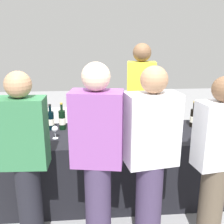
% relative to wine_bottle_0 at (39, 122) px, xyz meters
% --- Properties ---
extents(ground_plane, '(12.00, 12.00, 0.00)m').
position_rel_wine_bottle_0_xyz_m(ground_plane, '(0.82, -0.14, -0.91)').
color(ground_plane, gray).
extents(tasting_table, '(2.39, 0.80, 0.80)m').
position_rel_wine_bottle_0_xyz_m(tasting_table, '(0.82, -0.14, -0.51)').
color(tasting_table, black).
rests_on(tasting_table, ground_plane).
extents(wine_bottle_0, '(0.07, 0.07, 0.31)m').
position_rel_wine_bottle_0_xyz_m(wine_bottle_0, '(0.00, 0.00, 0.00)').
color(wine_bottle_0, black).
rests_on(wine_bottle_0, tasting_table).
extents(wine_bottle_1, '(0.08, 0.08, 0.30)m').
position_rel_wine_bottle_0_xyz_m(wine_bottle_1, '(0.13, 0.05, -0.00)').
color(wine_bottle_1, black).
rests_on(wine_bottle_1, tasting_table).
extents(wine_bottle_2, '(0.08, 0.08, 0.32)m').
position_rel_wine_bottle_0_xyz_m(wine_bottle_2, '(0.26, 0.04, 0.00)').
color(wine_bottle_2, black).
rests_on(wine_bottle_2, tasting_table).
extents(wine_bottle_3, '(0.08, 0.08, 0.30)m').
position_rel_wine_bottle_0_xyz_m(wine_bottle_3, '(0.50, 0.01, -0.00)').
color(wine_bottle_3, black).
rests_on(wine_bottle_3, tasting_table).
extents(wine_bottle_4, '(0.07, 0.07, 0.33)m').
position_rel_wine_bottle_0_xyz_m(wine_bottle_4, '(1.10, -0.00, 0.00)').
color(wine_bottle_4, black).
rests_on(wine_bottle_4, tasting_table).
extents(wine_bottle_5, '(0.07, 0.07, 0.30)m').
position_rel_wine_bottle_0_xyz_m(wine_bottle_5, '(1.38, -0.05, -0.01)').
color(wine_bottle_5, black).
rests_on(wine_bottle_5, tasting_table).
extents(wine_bottle_6, '(0.07, 0.07, 0.33)m').
position_rel_wine_bottle_0_xyz_m(wine_bottle_6, '(1.49, 0.03, 0.01)').
color(wine_bottle_6, black).
rests_on(wine_bottle_6, tasting_table).
extents(wine_bottle_7, '(0.07, 0.07, 0.31)m').
position_rel_wine_bottle_0_xyz_m(wine_bottle_7, '(1.79, 0.00, -0.00)').
color(wine_bottle_7, black).
rests_on(wine_bottle_7, tasting_table).
extents(wine_glass_0, '(0.07, 0.07, 0.14)m').
position_rel_wine_bottle_0_xyz_m(wine_glass_0, '(0.21, -0.23, -0.01)').
color(wine_glass_0, silver).
rests_on(wine_glass_0, tasting_table).
extents(wine_glass_1, '(0.06, 0.06, 0.14)m').
position_rel_wine_bottle_0_xyz_m(wine_glass_1, '(0.43, -0.32, -0.01)').
color(wine_glass_1, silver).
rests_on(wine_glass_1, tasting_table).
extents(wine_glass_2, '(0.06, 0.06, 0.13)m').
position_rel_wine_bottle_0_xyz_m(wine_glass_2, '(0.54, -0.35, -0.02)').
color(wine_glass_2, silver).
rests_on(wine_glass_2, tasting_table).
extents(wine_glass_3, '(0.07, 0.07, 0.13)m').
position_rel_wine_bottle_0_xyz_m(wine_glass_3, '(0.93, -0.29, -0.02)').
color(wine_glass_3, silver).
rests_on(wine_glass_3, tasting_table).
extents(wine_glass_4, '(0.07, 0.07, 0.13)m').
position_rel_wine_bottle_0_xyz_m(wine_glass_4, '(1.21, -0.25, -0.02)').
color(wine_glass_4, silver).
rests_on(wine_glass_4, tasting_table).
extents(wine_glass_5, '(0.07, 0.07, 0.14)m').
position_rel_wine_bottle_0_xyz_m(wine_glass_5, '(1.38, -0.30, -0.01)').
color(wine_glass_5, silver).
rests_on(wine_glass_5, tasting_table).
extents(server_pouring, '(0.39, 0.25, 1.75)m').
position_rel_wine_bottle_0_xyz_m(server_pouring, '(1.25, 0.49, 0.06)').
color(server_pouring, black).
rests_on(server_pouring, ground_plane).
extents(guest_0, '(0.40, 0.23, 1.60)m').
position_rel_wine_bottle_0_xyz_m(guest_0, '(0.03, -0.81, -0.04)').
color(guest_0, black).
rests_on(guest_0, ground_plane).
extents(guest_1, '(0.45, 0.30, 1.67)m').
position_rel_wine_bottle_0_xyz_m(guest_1, '(0.63, -0.89, -0.01)').
color(guest_1, '#3F3351').
rests_on(guest_1, ground_plane).
extents(guest_2, '(0.46, 0.30, 1.64)m').
position_rel_wine_bottle_0_xyz_m(guest_2, '(1.08, -0.89, -0.03)').
color(guest_2, '#3F3351').
rests_on(guest_2, ground_plane).
extents(guest_3, '(0.42, 0.28, 1.55)m').
position_rel_wine_bottle_0_xyz_m(guest_3, '(1.65, -0.91, -0.07)').
color(guest_3, brown).
rests_on(guest_3, ground_plane).
extents(menu_board, '(0.57, 0.06, 0.83)m').
position_rel_wine_bottle_0_xyz_m(menu_board, '(-0.01, 0.83, -0.49)').
color(menu_board, white).
rests_on(menu_board, ground_plane).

